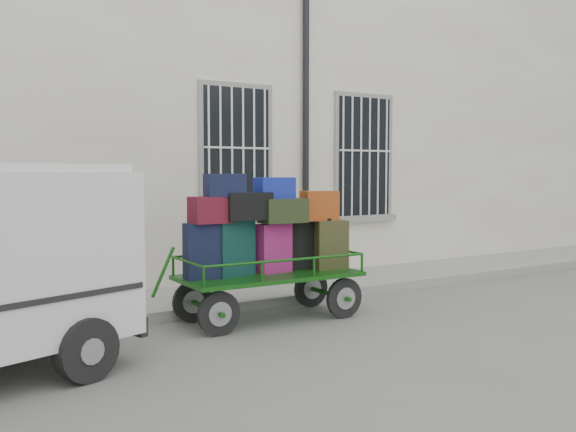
{
  "coord_description": "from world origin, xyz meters",
  "views": [
    {
      "loc": [
        -5.39,
        -6.46,
        1.98
      ],
      "look_at": [
        -0.64,
        1.0,
        1.36
      ],
      "focal_mm": 40.0,
      "sensor_mm": 36.0,
      "label": 1
    }
  ],
  "objects": [
    {
      "name": "ground",
      "position": [
        0.0,
        0.0,
        0.0
      ],
      "size": [
        80.0,
        80.0,
        0.0
      ],
      "primitive_type": "plane",
      "color": "slate",
      "rests_on": "ground"
    },
    {
      "name": "building",
      "position": [
        0.0,
        5.5,
        3.0
      ],
      "size": [
        24.0,
        5.15,
        6.0
      ],
      "color": "beige",
      "rests_on": "ground"
    },
    {
      "name": "sidewalk",
      "position": [
        0.0,
        2.2,
        0.07
      ],
      "size": [
        24.0,
        1.7,
        0.15
      ],
      "primitive_type": "cube",
      "color": "gray",
      "rests_on": "ground"
    },
    {
      "name": "luggage_cart",
      "position": [
        -1.12,
        0.8,
        1.02
      ],
      "size": [
        2.84,
        1.16,
        1.95
      ],
      "rotation": [
        0.0,
        0.0,
        -0.03
      ],
      "color": "black",
      "rests_on": "ground"
    }
  ]
}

